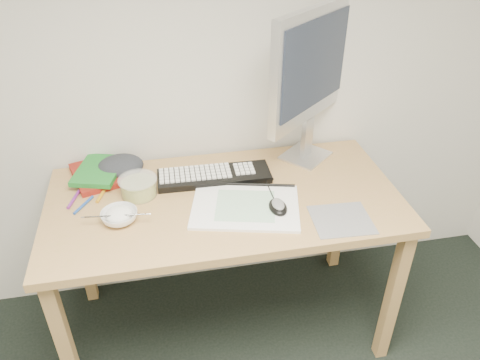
{
  "coord_description": "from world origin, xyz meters",
  "views": [
    {
      "loc": [
        0.03,
        -0.07,
        1.83
      ],
      "look_at": [
        0.32,
        1.42,
        0.83
      ],
      "focal_mm": 35.0,
      "sensor_mm": 36.0,
      "label": 1
    }
  ],
  "objects_px": {
    "keyboard": "(214,176)",
    "monitor": "(313,68)",
    "desk": "(225,214)",
    "rice_bowl": "(119,217)",
    "sketchpad": "(245,207)"
  },
  "relations": [
    {
      "from": "sketchpad",
      "to": "keyboard",
      "type": "xyz_separation_m",
      "value": [
        -0.09,
        0.23,
        0.01
      ]
    },
    {
      "from": "keyboard",
      "to": "monitor",
      "type": "distance_m",
      "value": 0.6
    },
    {
      "from": "sketchpad",
      "to": "rice_bowl",
      "type": "xyz_separation_m",
      "value": [
        -0.47,
        0.01,
        0.02
      ]
    },
    {
      "from": "sketchpad",
      "to": "rice_bowl",
      "type": "distance_m",
      "value": 0.47
    },
    {
      "from": "sketchpad",
      "to": "rice_bowl",
      "type": "height_order",
      "value": "rice_bowl"
    },
    {
      "from": "desk",
      "to": "rice_bowl",
      "type": "distance_m",
      "value": 0.43
    },
    {
      "from": "desk",
      "to": "keyboard",
      "type": "height_order",
      "value": "keyboard"
    },
    {
      "from": "desk",
      "to": "monitor",
      "type": "distance_m",
      "value": 0.69
    },
    {
      "from": "desk",
      "to": "monitor",
      "type": "bearing_deg",
      "value": 30.59
    },
    {
      "from": "desk",
      "to": "monitor",
      "type": "xyz_separation_m",
      "value": [
        0.41,
        0.24,
        0.5
      ]
    },
    {
      "from": "monitor",
      "to": "sketchpad",
      "type": "bearing_deg",
      "value": -177.23
    },
    {
      "from": "keyboard",
      "to": "monitor",
      "type": "bearing_deg",
      "value": 14.92
    },
    {
      "from": "rice_bowl",
      "to": "sketchpad",
      "type": "bearing_deg",
      "value": -1.16
    },
    {
      "from": "sketchpad",
      "to": "rice_bowl",
      "type": "relative_size",
      "value": 3.03
    },
    {
      "from": "keyboard",
      "to": "monitor",
      "type": "height_order",
      "value": "monitor"
    }
  ]
}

